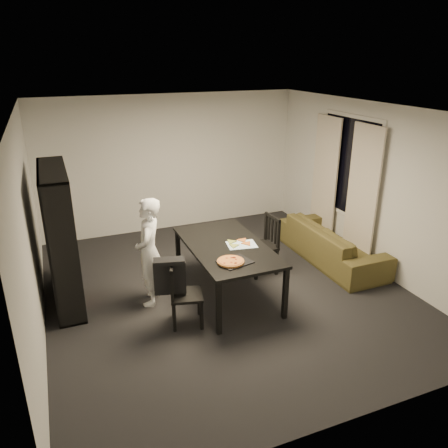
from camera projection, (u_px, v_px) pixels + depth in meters
name	position (u px, v px, depth m)	size (l,w,h in m)	color
room	(225.00, 207.00, 6.01)	(5.01, 5.51, 2.61)	black
window_pane	(348.00, 166.00, 7.32)	(0.02, 1.40, 1.60)	black
window_frame	(348.00, 167.00, 7.32)	(0.03, 1.52, 1.72)	white
curtain_left	(362.00, 196.00, 6.97)	(0.03, 0.70, 2.25)	beige
curtain_right	(325.00, 179.00, 7.87)	(0.03, 0.70, 2.25)	beige
bookshelf	(61.00, 237.00, 5.90)	(0.35, 1.50, 1.90)	black
dining_table	(227.00, 249.00, 6.12)	(1.03, 1.85, 0.77)	black
chair_left	(180.00, 290.00, 5.50)	(0.48, 0.48, 0.86)	black
chair_right	(266.00, 241.00, 6.85)	(0.46, 0.46, 0.93)	black
draped_jacket	(170.00, 275.00, 5.40)	(0.41, 0.25, 0.47)	black
person	(149.00, 252.00, 5.90)	(0.55, 0.36, 1.52)	white
baking_tray	(235.00, 262.00, 5.59)	(0.40, 0.32, 0.01)	black
pepperoni_pizza	(231.00, 261.00, 5.56)	(0.35, 0.35, 0.03)	#9E602E
kitchen_towel	(242.00, 245.00, 6.09)	(0.40, 0.30, 0.01)	white
pizza_slices	(238.00, 243.00, 6.13)	(0.37, 0.31, 0.01)	gold
sofa	(332.00, 243.00, 7.30)	(2.13, 0.83, 0.62)	#433B1B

